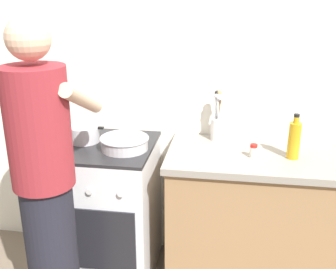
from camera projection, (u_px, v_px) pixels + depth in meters
back_wall at (200, 80)px, 2.60m from camera, size 3.20×0.10×2.50m
countertop at (248, 220)px, 2.50m from camera, size 1.00×0.60×0.90m
stove_range at (108, 209)px, 2.63m from camera, size 0.60×0.62×0.90m
pot at (84, 134)px, 2.51m from camera, size 0.25×0.19×0.10m
mixing_bowl at (124, 142)px, 2.40m from camera, size 0.29×0.29×0.08m
utensil_crock at (219, 124)px, 2.53m from camera, size 0.10×0.10×0.32m
spice_bottle at (253, 151)px, 2.28m from camera, size 0.04×0.04×0.08m
oil_bottle at (294, 140)px, 2.24m from camera, size 0.07×0.07×0.26m
person at (46, 191)px, 1.99m from camera, size 0.41×0.50×1.70m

